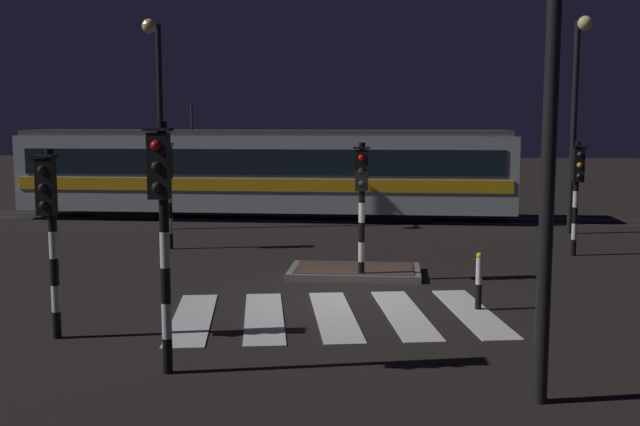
# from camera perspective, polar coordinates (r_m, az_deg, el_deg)

# --- Properties ---
(ground_plane) EXTENTS (120.00, 120.00, 0.00)m
(ground_plane) POSITION_cam_1_polar(r_m,az_deg,el_deg) (15.33, 1.58, -6.41)
(ground_plane) COLOR black
(rail_near) EXTENTS (80.00, 0.12, 0.03)m
(rail_near) POSITION_cam_1_polar(r_m,az_deg,el_deg) (26.42, 3.31, -0.70)
(rail_near) COLOR #59595E
(rail_near) RESTS_ON ground
(rail_far) EXTENTS (80.00, 0.12, 0.03)m
(rail_far) POSITION_cam_1_polar(r_m,az_deg,el_deg) (27.85, 3.43, -0.30)
(rail_far) COLOR #59595E
(rail_far) RESTS_ON ground
(crosswalk_zebra) EXTENTS (6.43, 4.60, 0.02)m
(crosswalk_zebra) POSITION_cam_1_polar(r_m,az_deg,el_deg) (13.84, 1.12, -7.84)
(crosswalk_zebra) COLOR silver
(crosswalk_zebra) RESTS_ON ground
(traffic_island) EXTENTS (3.03, 1.74, 0.18)m
(traffic_island) POSITION_cam_1_polar(r_m,az_deg,el_deg) (17.43, 2.66, -4.48)
(traffic_island) COLOR slate
(traffic_island) RESTS_ON ground
(traffic_light_corner_far_left) EXTENTS (0.36, 0.42, 3.06)m
(traffic_light_corner_far_left) POSITION_cam_1_polar(r_m,az_deg,el_deg) (21.03, -11.55, 2.66)
(traffic_light_corner_far_left) COLOR black
(traffic_light_corner_far_left) RESTS_ON ground
(traffic_light_median_centre) EXTENTS (0.36, 0.42, 3.10)m
(traffic_light_median_centre) POSITION_cam_1_polar(r_m,az_deg,el_deg) (16.41, 3.21, 1.71)
(traffic_light_median_centre) COLOR black
(traffic_light_median_centre) RESTS_ON ground
(traffic_light_kerb_mid_left) EXTENTS (0.36, 0.42, 3.56)m
(traffic_light_kerb_mid_left) POSITION_cam_1_polar(r_m,az_deg,el_deg) (10.46, -12.00, 0.22)
(traffic_light_kerb_mid_left) COLOR black
(traffic_light_kerb_mid_left) RESTS_ON ground
(traffic_light_corner_far_right) EXTENTS (0.36, 0.42, 3.03)m
(traffic_light_corner_far_right) POSITION_cam_1_polar(r_m,az_deg,el_deg) (20.71, 19.08, 2.31)
(traffic_light_corner_far_right) COLOR black
(traffic_light_corner_far_right) RESTS_ON ground
(traffic_light_corner_near_left) EXTENTS (0.36, 0.42, 3.12)m
(traffic_light_corner_near_left) POSITION_cam_1_polar(r_m,az_deg,el_deg) (12.74, -19.99, -0.17)
(traffic_light_corner_near_left) COLOR black
(traffic_light_corner_near_left) RESTS_ON ground
(street_lamp_near_kerb) EXTENTS (0.44, 1.21, 7.28)m
(street_lamp_near_kerb) POSITION_cam_1_polar(r_m,az_deg,el_deg) (9.38, 17.73, 13.10)
(street_lamp_near_kerb) COLOR black
(street_lamp_near_kerb) RESTS_ON ground
(street_lamp_trackside_left) EXTENTS (0.44, 1.21, 6.71)m
(street_lamp_trackside_left) POSITION_cam_1_polar(r_m,az_deg,el_deg) (24.79, -12.33, 8.57)
(street_lamp_trackside_left) COLOR black
(street_lamp_trackside_left) RESTS_ON ground
(street_lamp_trackside_right) EXTENTS (0.44, 1.21, 6.67)m
(street_lamp_trackside_right) POSITION_cam_1_polar(r_m,az_deg,el_deg) (24.58, 19.06, 8.31)
(street_lamp_trackside_right) COLOR black
(street_lamp_trackside_right) RESTS_ON ground
(tram) EXTENTS (18.06, 2.58, 4.15)m
(tram) POSITION_cam_1_polar(r_m,az_deg,el_deg) (27.34, -4.27, 3.21)
(tram) COLOR #B2BCC1
(tram) RESTS_ON ground
(bollard_island_edge) EXTENTS (0.12, 0.12, 1.11)m
(bollard_island_edge) POSITION_cam_1_polar(r_m,az_deg,el_deg) (14.45, 12.06, -5.12)
(bollard_island_edge) COLOR black
(bollard_island_edge) RESTS_ON ground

